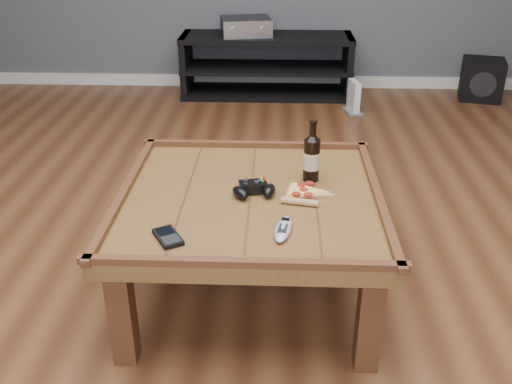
{
  "coord_description": "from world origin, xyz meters",
  "views": [
    {
      "loc": [
        0.1,
        -1.95,
        1.45
      ],
      "look_at": [
        0.03,
        -0.11,
        0.52
      ],
      "focal_mm": 40.0,
      "sensor_mm": 36.0,
      "label": 1
    }
  ],
  "objects_px": {
    "game_controller": "(254,189)",
    "av_receiver": "(246,26)",
    "subwoofer": "(482,79)",
    "beer_bottle": "(312,157)",
    "pizza_slice": "(303,193)",
    "smartphone": "(168,237)",
    "media_console": "(267,66)",
    "coffee_table": "(251,208)",
    "remote_control": "(283,229)",
    "game_console": "(354,98)"
  },
  "relations": [
    {
      "from": "game_console",
      "to": "media_console",
      "type": "bearing_deg",
      "value": 135.58
    },
    {
      "from": "remote_control",
      "to": "av_receiver",
      "type": "height_order",
      "value": "av_receiver"
    },
    {
      "from": "beer_bottle",
      "to": "media_console",
      "type": "bearing_deg",
      "value": 95.21
    },
    {
      "from": "subwoofer",
      "to": "game_console",
      "type": "bearing_deg",
      "value": -146.15
    },
    {
      "from": "av_receiver",
      "to": "game_console",
      "type": "bearing_deg",
      "value": -36.94
    },
    {
      "from": "pizza_slice",
      "to": "remote_control",
      "type": "relative_size",
      "value": 1.52
    },
    {
      "from": "media_console",
      "to": "smartphone",
      "type": "distance_m",
      "value": 3.1
    },
    {
      "from": "coffee_table",
      "to": "av_receiver",
      "type": "xyz_separation_m",
      "value": [
        -0.17,
        2.75,
        0.18
      ]
    },
    {
      "from": "game_controller",
      "to": "coffee_table",
      "type": "bearing_deg",
      "value": 174.48
    },
    {
      "from": "remote_control",
      "to": "av_receiver",
      "type": "distance_m",
      "value": 3.04
    },
    {
      "from": "coffee_table",
      "to": "game_controller",
      "type": "relative_size",
      "value": 5.57
    },
    {
      "from": "coffee_table",
      "to": "pizza_slice",
      "type": "xyz_separation_m",
      "value": [
        0.2,
        0.0,
        0.07
      ]
    },
    {
      "from": "coffee_table",
      "to": "pizza_slice",
      "type": "height_order",
      "value": "same"
    },
    {
      "from": "game_controller",
      "to": "av_receiver",
      "type": "height_order",
      "value": "av_receiver"
    },
    {
      "from": "coffee_table",
      "to": "pizza_slice",
      "type": "distance_m",
      "value": 0.21
    },
    {
      "from": "game_controller",
      "to": "smartphone",
      "type": "distance_m",
      "value": 0.43
    },
    {
      "from": "remote_control",
      "to": "smartphone",
      "type": "bearing_deg",
      "value": -161.97
    },
    {
      "from": "pizza_slice",
      "to": "av_receiver",
      "type": "height_order",
      "value": "av_receiver"
    },
    {
      "from": "game_controller",
      "to": "game_console",
      "type": "height_order",
      "value": "game_controller"
    },
    {
      "from": "media_console",
      "to": "game_controller",
      "type": "relative_size",
      "value": 7.57
    },
    {
      "from": "remote_control",
      "to": "beer_bottle",
      "type": "bearing_deg",
      "value": 84.11
    },
    {
      "from": "subwoofer",
      "to": "media_console",
      "type": "bearing_deg",
      "value": -167.27
    },
    {
      "from": "beer_bottle",
      "to": "game_console",
      "type": "distance_m",
      "value": 2.26
    },
    {
      "from": "game_console",
      "to": "coffee_table",
      "type": "bearing_deg",
      "value": -118.54
    },
    {
      "from": "beer_bottle",
      "to": "game_console",
      "type": "xyz_separation_m",
      "value": [
        0.44,
        2.18,
        -0.44
      ]
    },
    {
      "from": "media_console",
      "to": "game_console",
      "type": "xyz_separation_m",
      "value": [
        0.68,
        -0.43,
        -0.13
      ]
    },
    {
      "from": "av_receiver",
      "to": "game_controller",
      "type": "bearing_deg",
      "value": -96.55
    },
    {
      "from": "media_console",
      "to": "pizza_slice",
      "type": "distance_m",
      "value": 2.76
    },
    {
      "from": "beer_bottle",
      "to": "pizza_slice",
      "type": "bearing_deg",
      "value": -104.01
    },
    {
      "from": "beer_bottle",
      "to": "game_controller",
      "type": "height_order",
      "value": "beer_bottle"
    },
    {
      "from": "game_controller",
      "to": "subwoofer",
      "type": "height_order",
      "value": "game_controller"
    },
    {
      "from": "coffee_table",
      "to": "smartphone",
      "type": "height_order",
      "value": "coffee_table"
    },
    {
      "from": "smartphone",
      "to": "subwoofer",
      "type": "bearing_deg",
      "value": 26.12
    },
    {
      "from": "remote_control",
      "to": "game_console",
      "type": "relative_size",
      "value": 0.73
    },
    {
      "from": "remote_control",
      "to": "game_console",
      "type": "bearing_deg",
      "value": 87.0
    },
    {
      "from": "game_controller",
      "to": "subwoofer",
      "type": "relative_size",
      "value": 0.47
    },
    {
      "from": "remote_control",
      "to": "av_receiver",
      "type": "relative_size",
      "value": 0.41
    },
    {
      "from": "pizza_slice",
      "to": "smartphone",
      "type": "height_order",
      "value": "pizza_slice"
    },
    {
      "from": "pizza_slice",
      "to": "subwoofer",
      "type": "relative_size",
      "value": 0.71
    },
    {
      "from": "av_receiver",
      "to": "subwoofer",
      "type": "relative_size",
      "value": 1.13
    },
    {
      "from": "media_console",
      "to": "smartphone",
      "type": "xyz_separation_m",
      "value": [
        -0.26,
        -3.08,
        0.21
      ]
    },
    {
      "from": "subwoofer",
      "to": "smartphone",
      "type": "bearing_deg",
      "value": -109.91
    },
    {
      "from": "smartphone",
      "to": "remote_control",
      "type": "height_order",
      "value": "remote_control"
    },
    {
      "from": "coffee_table",
      "to": "smartphone",
      "type": "distance_m",
      "value": 0.43
    },
    {
      "from": "smartphone",
      "to": "media_console",
      "type": "bearing_deg",
      "value": 54.96
    },
    {
      "from": "coffee_table",
      "to": "av_receiver",
      "type": "relative_size",
      "value": 2.34
    },
    {
      "from": "coffee_table",
      "to": "remote_control",
      "type": "xyz_separation_m",
      "value": [
        0.13,
        -0.27,
        0.07
      ]
    },
    {
      "from": "coffee_table",
      "to": "remote_control",
      "type": "distance_m",
      "value": 0.31
    },
    {
      "from": "media_console",
      "to": "beer_bottle",
      "type": "distance_m",
      "value": 2.63
    },
    {
      "from": "coffee_table",
      "to": "smartphone",
      "type": "xyz_separation_m",
      "value": [
        -0.26,
        -0.33,
        0.07
      ]
    }
  ]
}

